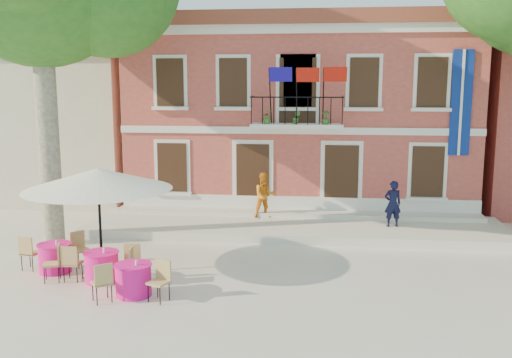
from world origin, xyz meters
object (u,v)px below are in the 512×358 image
object	(u,v)px
pedestrian_navy	(393,204)
pedestrian_orange	(265,195)
patio_umbrella	(98,179)
cafe_table_3	(102,265)
cafe_table_1	(133,278)
cafe_table_0	(55,256)

from	to	relation	value
pedestrian_navy	pedestrian_orange	world-z (taller)	pedestrian_orange
patio_umbrella	cafe_table_3	world-z (taller)	patio_umbrella
patio_umbrella	pedestrian_navy	xyz separation A→B (m)	(8.05, 4.82, -1.47)
pedestrian_orange	cafe_table_1	distance (m)	7.44
cafe_table_0	cafe_table_3	distance (m)	1.61
patio_umbrella	pedestrian_navy	distance (m)	9.50
pedestrian_orange	cafe_table_0	bearing A→B (deg)	-152.02
cafe_table_1	cafe_table_3	xyz separation A→B (m)	(-1.12, 0.86, -0.01)
patio_umbrella	cafe_table_0	xyz separation A→B (m)	(-1.30, 0.02, -2.11)
pedestrian_navy	pedestrian_orange	distance (m)	4.37
cafe_table_3	pedestrian_orange	bearing A→B (deg)	60.03
pedestrian_orange	patio_umbrella	bearing A→B (deg)	-143.68
pedestrian_navy	cafe_table_3	xyz separation A→B (m)	(-7.85, -5.36, -0.65)
pedestrian_navy	cafe_table_0	xyz separation A→B (m)	(-9.36, -4.80, -0.64)
cafe_table_0	cafe_table_3	world-z (taller)	same
pedestrian_navy	cafe_table_3	world-z (taller)	pedestrian_navy
pedestrian_orange	cafe_table_1	world-z (taller)	pedestrian_orange
pedestrian_navy	cafe_table_1	size ratio (longest dim) A/B	0.83
cafe_table_1	cafe_table_3	world-z (taller)	same
cafe_table_3	cafe_table_1	bearing A→B (deg)	-37.56
cafe_table_0	cafe_table_1	world-z (taller)	same
patio_umbrella	pedestrian_orange	distance (m)	6.89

